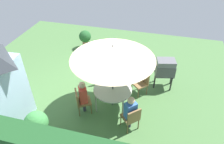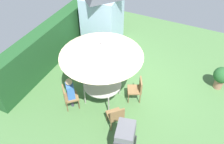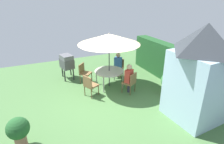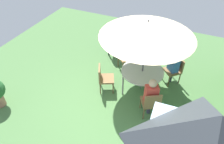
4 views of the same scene
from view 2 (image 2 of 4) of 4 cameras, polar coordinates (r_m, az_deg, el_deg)
The scene contains 14 objects.
ground_plane at distance 9.10m, azimuth 3.91°, elevation -3.62°, with size 11.00×11.00×0.00m, color #47703D.
hedge_backdrop at distance 10.00m, azimuth -14.84°, elevation 6.06°, with size 5.84×0.59×1.70m.
garden_shed at distance 10.63m, azimuth -2.33°, elevation 14.49°, with size 1.74×1.64×3.13m.
patio_table at distance 8.19m, azimuth -2.31°, elevation -3.03°, with size 1.30×1.30×0.75m.
patio_umbrella at distance 7.23m, azimuth -2.62°, elevation 5.32°, with size 2.60×2.60×2.44m.
bbq_grill at distance 6.72m, azimuth 3.14°, elevation -14.96°, with size 0.79×0.64×1.20m.
chair_near_shed at distance 9.11m, azimuth -2.71°, elevation 1.02°, with size 0.63×0.63×0.90m.
chair_far_side at distance 8.19m, azimuth -10.30°, elevation -5.63°, with size 0.65×0.65×0.90m.
chair_toward_hedge at distance 7.53m, azimuth 0.91°, elevation -10.27°, with size 0.65×0.65×0.90m.
chair_toward_house at distance 8.35m, azimuth 5.91°, elevation -3.86°, with size 0.61×0.62×0.90m.
potted_plant_by_shed at distance 10.19m, azimuth -7.15°, elevation 6.05°, with size 0.69×0.69×1.01m.
potted_plant_by_grill at distance 9.56m, azimuth 24.53°, elevation -0.93°, with size 0.59×0.59×0.91m.
person_in_red at distance 8.88m, azimuth -2.73°, elevation 1.95°, with size 0.38×0.41×1.26m.
person_in_blue at distance 8.00m, azimuth -9.92°, elevation -4.22°, with size 0.41×0.41×1.26m.
Camera 2 is at (-6.04, -2.17, 6.45)m, focal length 38.50 mm.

